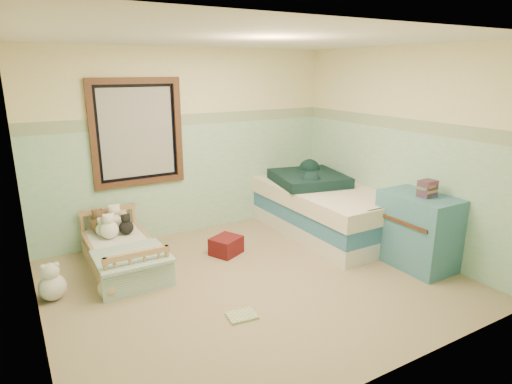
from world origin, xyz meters
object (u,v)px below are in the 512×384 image
red_pillow (226,246)px  toddler_bed_frame (123,261)px  plush_floor_cream (53,287)px  twin_bed_frame (323,225)px  plush_floor_tan (109,288)px  dresser (417,231)px  floor_book (242,316)px

red_pillow → toddler_bed_frame: bearing=168.3°
plush_floor_cream → red_pillow: (1.99, 0.13, -0.02)m
toddler_bed_frame → twin_bed_frame: bearing=-5.8°
toddler_bed_frame → plush_floor_cream: size_ratio=5.19×
plush_floor_tan → twin_bed_frame: twin_bed_frame is taller
dresser → red_pillow: 2.28m
toddler_bed_frame → plush_floor_tan: bearing=-115.2°
dresser → plush_floor_tan: bearing=162.7°
red_pillow → plush_floor_cream: bearing=-176.4°
twin_bed_frame → dresser: 1.43m
plush_floor_cream → plush_floor_tan: plush_floor_cream is taller
plush_floor_tan → dresser: bearing=-17.3°
plush_floor_cream → toddler_bed_frame: bearing=25.6°
toddler_bed_frame → plush_floor_tan: plush_floor_tan is taller
twin_bed_frame → floor_book: size_ratio=8.08×
twin_bed_frame → toddler_bed_frame: bearing=174.2°
dresser → twin_bed_frame: bearing=101.2°
plush_floor_cream → red_pillow: size_ratio=0.76×
twin_bed_frame → red_pillow: 1.51m
dresser → floor_book: bearing=179.1°
plush_floor_tan → floor_book: size_ratio=0.81×
twin_bed_frame → dresser: (0.27, -1.37, 0.32)m
plush_floor_tan → red_pillow: (1.50, 0.37, 0.00)m
plush_floor_tan → dresser: (3.28, -1.02, 0.32)m
red_pillow → floor_book: 1.46m
red_pillow → dresser: bearing=-38.1°
red_pillow → plush_floor_tan: bearing=-166.0°
plush_floor_cream → dresser: (3.77, -1.27, 0.30)m
dresser → red_pillow: size_ratio=2.46×
twin_bed_frame → floor_book: (-2.02, -1.33, -0.10)m
toddler_bed_frame → plush_floor_cream: plush_floor_cream is taller
plush_floor_cream → twin_bed_frame: plush_floor_cream is taller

